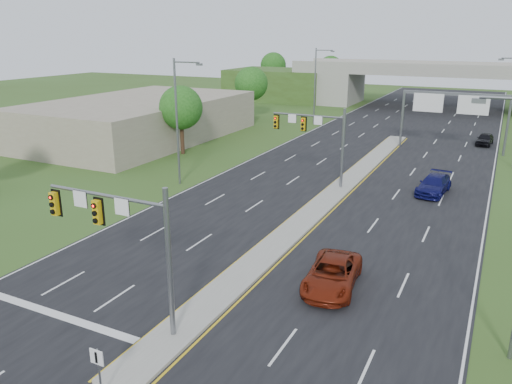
{
  "coord_description": "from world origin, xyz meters",
  "views": [
    {
      "loc": [
        11.89,
        -15.64,
        12.96
      ],
      "look_at": [
        -2.03,
        12.4,
        3.0
      ],
      "focal_mm": 35.0,
      "sensor_mm": 36.0,
      "label": 1
    }
  ],
  "objects": [
    {
      "name": "car_far_c",
      "position": [
        10.31,
        50.23,
        0.73
      ],
      "size": [
        2.07,
        4.31,
        1.42
      ],
      "primitive_type": "imported",
      "rotation": [
        0.0,
        0.0,
        -0.1
      ],
      "color": "black",
      "rests_on": "road"
    },
    {
      "name": "tree_l_mid",
      "position": [
        -24.0,
        55.0,
        5.51
      ],
      "size": [
        5.2,
        5.2,
        8.12
      ],
      "color": "#382316",
      "rests_on": "ground"
    },
    {
      "name": "median",
      "position": [
        0.0,
        23.0,
        0.1
      ],
      "size": [
        2.0,
        54.0,
        0.16
      ],
      "primitive_type": "cube",
      "color": "gray",
      "rests_on": "road"
    },
    {
      "name": "tree_back_b",
      "position": [
        -24.0,
        94.0,
        5.51
      ],
      "size": [
        5.6,
        5.6,
        8.32
      ],
      "color": "#382316",
      "rests_on": "ground"
    },
    {
      "name": "lane_markings",
      "position": [
        -0.6,
        28.91,
        0.02
      ],
      "size": [
        23.72,
        160.0,
        0.01
      ],
      "color": "gold",
      "rests_on": "road"
    },
    {
      "name": "tree_l_near",
      "position": [
        -20.0,
        30.0,
        5.18
      ],
      "size": [
        4.8,
        4.8,
        7.6
      ],
      "color": "#382316",
      "rests_on": "ground"
    },
    {
      "name": "commercial_building",
      "position": [
        -30.0,
        35.0,
        2.5
      ],
      "size": [
        18.0,
        30.0,
        5.0
      ],
      "primitive_type": "cube",
      "color": "gray",
      "rests_on": "ground"
    },
    {
      "name": "car_far_b",
      "position": [
        7.44,
        27.19,
        0.78
      ],
      "size": [
        2.65,
        5.43,
        1.52
      ],
      "primitive_type": "imported",
      "rotation": [
        0.0,
        0.0,
        -0.1
      ],
      "color": "#0B0D47",
      "rests_on": "road"
    },
    {
      "name": "road",
      "position": [
        0.0,
        35.0,
        0.01
      ],
      "size": [
        24.0,
        160.0,
        0.02
      ],
      "primitive_type": "cube",
      "color": "black",
      "rests_on": "ground"
    },
    {
      "name": "overpass",
      "position": [
        0.0,
        80.0,
        3.55
      ],
      "size": [
        80.0,
        14.0,
        8.1
      ],
      "color": "gray",
      "rests_on": "ground"
    },
    {
      "name": "signal_mast_near",
      "position": [
        -2.26,
        -0.07,
        4.73
      ],
      "size": [
        6.62,
        0.6,
        7.0
      ],
      "color": "slate",
      "rests_on": "ground"
    },
    {
      "name": "sign_gantry",
      "position": [
        6.68,
        44.92,
        5.24
      ],
      "size": [
        11.58,
        0.44,
        6.67
      ],
      "color": "slate",
      "rests_on": "ground"
    },
    {
      "name": "lightpole_l_mid",
      "position": [
        -13.3,
        20.0,
        6.1
      ],
      "size": [
        2.85,
        0.25,
        11.0
      ],
      "color": "slate",
      "rests_on": "ground"
    },
    {
      "name": "ground",
      "position": [
        0.0,
        0.0,
        0.0
      ],
      "size": [
        240.0,
        240.0,
        0.0
      ],
      "primitive_type": "plane",
      "color": "#354D1B",
      "rests_on": "ground"
    },
    {
      "name": "lightpole_l_far",
      "position": [
        -13.3,
        55.0,
        6.1
      ],
      "size": [
        2.85,
        0.25,
        11.0
      ],
      "color": "slate",
      "rests_on": "ground"
    },
    {
      "name": "tree_back_a",
      "position": [
        -38.0,
        94.0,
        5.84
      ],
      "size": [
        6.0,
        6.0,
        8.85
      ],
      "color": "#382316",
      "rests_on": "ground"
    },
    {
      "name": "signal_mast_far",
      "position": [
        -2.26,
        24.93,
        4.73
      ],
      "size": [
        6.62,
        0.6,
        7.0
      ],
      "color": "slate",
      "rests_on": "ground"
    },
    {
      "name": "keep_right_sign",
      "position": [
        0.0,
        -4.53,
        1.52
      ],
      "size": [
        0.6,
        0.13,
        2.2
      ],
      "color": "slate",
      "rests_on": "ground"
    },
    {
      "name": "car_far_a",
      "position": [
        4.89,
        7.56,
        0.78
      ],
      "size": [
        3.12,
        5.72,
        1.52
      ],
      "primitive_type": "imported",
      "rotation": [
        0.0,
        0.0,
        0.11
      ],
      "color": "#671A0A",
      "rests_on": "road"
    }
  ]
}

